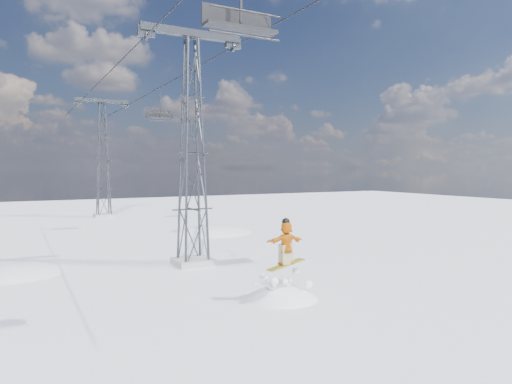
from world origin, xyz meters
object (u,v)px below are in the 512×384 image
at_px(lift_chair_near, 240,21).
at_px(lift_tower_far, 103,161).
at_px(snowboarder_jump, 282,342).
at_px(lift_tower_near, 192,154).

bearing_deg(lift_chair_near, lift_tower_far, 86.38).
relative_size(snowboarder_jump, lift_chair_near, 2.67).
bearing_deg(lift_chair_near, lift_tower_near, 77.33).
height_order(lift_tower_far, snowboarder_jump, lift_tower_far).
relative_size(lift_tower_near, snowboarder_jump, 1.65).
height_order(lift_tower_near, lift_tower_far, same).
height_order(lift_tower_near, lift_chair_near, lift_tower_near).
bearing_deg(lift_tower_near, lift_tower_far, 90.00).
bearing_deg(lift_tower_near, snowboarder_jump, -83.31).
xyz_separation_m(lift_tower_near, lift_tower_far, (0.00, 25.00, 0.00)).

